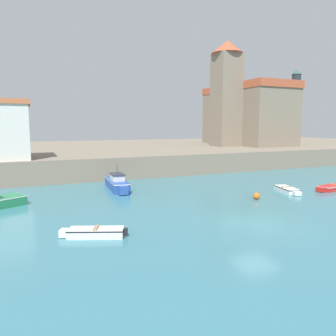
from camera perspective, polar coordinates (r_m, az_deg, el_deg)
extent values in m
plane|color=teal|center=(20.48, 15.01, -9.53)|extent=(200.00, 200.00, 0.00)
cube|color=gray|center=(55.30, -10.58, 2.53)|extent=(120.00, 40.00, 2.44)
cube|color=#284C9E|center=(30.83, -8.89, -2.83)|extent=(1.79, 5.30, 0.85)
cube|color=#284C9E|center=(28.01, -7.78, -3.85)|extent=(0.83, 0.70, 0.72)
cube|color=white|center=(30.76, -8.90, -2.12)|extent=(1.81, 5.36, 0.07)
cube|color=silver|center=(30.46, -8.83, -1.63)|extent=(1.20, 1.90, 0.54)
cube|color=#2D333D|center=(30.41, -8.84, -1.05)|extent=(1.28, 2.06, 0.08)
cylinder|color=black|center=(30.34, -8.86, -0.13)|extent=(0.04, 0.04, 0.90)
cube|color=white|center=(18.15, -12.41, -10.93)|extent=(3.07, 2.03, 0.45)
cube|color=white|center=(18.54, -17.60, -10.71)|extent=(0.63, 0.68, 0.39)
cube|color=black|center=(18.09, -12.42, -10.37)|extent=(3.10, 2.05, 0.07)
cube|color=#997F5B|center=(18.06, -12.43, -10.13)|extent=(0.51, 0.87, 0.08)
cube|color=black|center=(17.90, -7.37, -10.91)|extent=(0.26, 0.26, 0.36)
cube|color=white|center=(31.02, 19.99, -3.55)|extent=(1.78, 2.95, 0.40)
cube|color=white|center=(29.63, 21.52, -4.13)|extent=(0.73, 0.65, 0.34)
cube|color=black|center=(30.99, 20.00, -3.25)|extent=(1.80, 2.98, 0.07)
cube|color=#997F5B|center=(30.97, 20.01, -3.11)|extent=(0.98, 0.43, 0.08)
cube|color=red|center=(33.87, 27.01, -2.98)|extent=(3.83, 1.70, 0.44)
cube|color=red|center=(32.10, 25.03, -3.41)|extent=(0.63, 0.73, 0.38)
cube|color=white|center=(33.84, 27.03, -2.68)|extent=(3.87, 1.72, 0.07)
cube|color=#997F5B|center=(33.82, 27.04, -2.55)|extent=(0.34, 1.04, 0.08)
sphere|color=orange|center=(27.20, 15.17, -4.72)|extent=(0.54, 0.54, 0.54)
cube|color=gray|center=(60.41, 13.59, 8.38)|extent=(8.41, 17.05, 9.18)
cube|color=#B25133|center=(60.73, 13.74, 13.28)|extent=(8.57, 17.39, 1.20)
cube|color=gray|center=(54.90, 10.09, 11.49)|extent=(3.89, 3.89, 14.74)
cone|color=#B25133|center=(56.12, 10.30, 20.04)|extent=(5.06, 5.06, 2.00)
cylinder|color=silver|center=(63.31, 21.19, 8.89)|extent=(1.81, 1.81, 11.05)
cylinder|color=#2D5647|center=(63.33, 21.22, 9.38)|extent=(1.86, 1.86, 0.90)
cylinder|color=#262D33|center=(63.81, 21.46, 14.38)|extent=(1.54, 1.54, 1.20)
cone|color=#2D5647|center=(63.94, 21.51, 15.27)|extent=(1.72, 1.72, 0.80)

